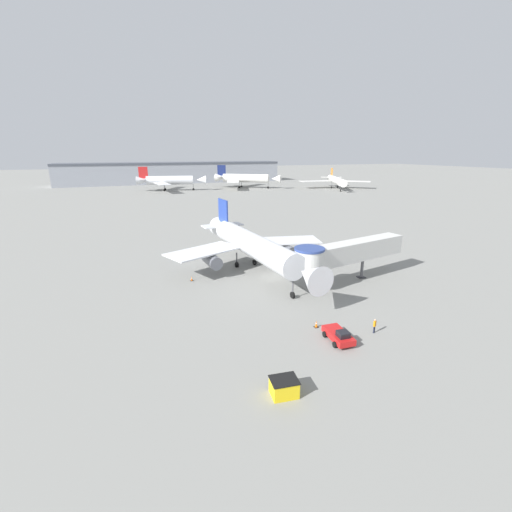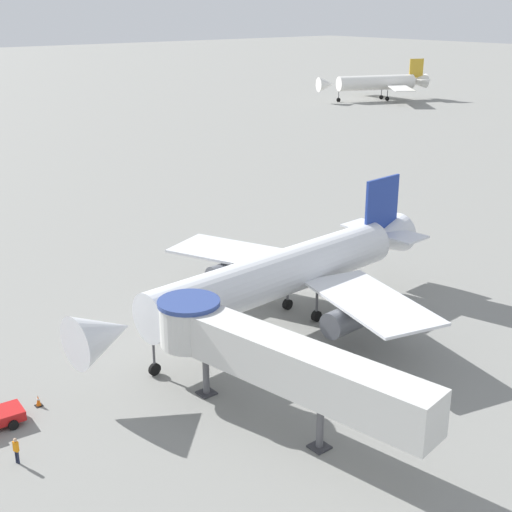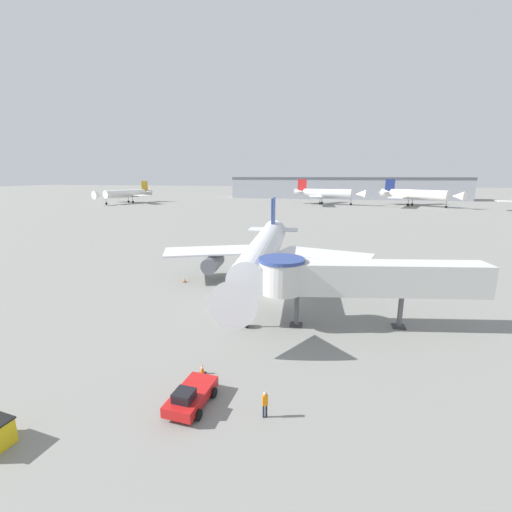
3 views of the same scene
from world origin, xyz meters
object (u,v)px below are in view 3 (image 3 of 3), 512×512
at_px(traffic_cone_near_nose, 202,369).
at_px(traffic_cone_apron_front, 190,405).
at_px(jet_bridge, 355,278).
at_px(pushback_tug_red, 191,396).
at_px(background_jet_red_tail, 326,194).
at_px(main_airplane, 264,252).
at_px(ground_crew_marshaller, 265,403).
at_px(background_jet_navy_tail, 416,195).
at_px(traffic_cone_port_wing, 185,280).
at_px(background_jet_gold_tail, 126,194).

bearing_deg(traffic_cone_near_nose, traffic_cone_apron_front, -80.29).
distance_m(jet_bridge, pushback_tug_red, 17.27).
relative_size(pushback_tug_red, traffic_cone_apron_front, 5.94).
distance_m(jet_bridge, background_jet_red_tail, 136.14).
relative_size(main_airplane, jet_bridge, 1.72).
bearing_deg(background_jet_red_tail, ground_crew_marshaller, -167.56).
relative_size(jet_bridge, background_jet_navy_tail, 0.59).
xyz_separation_m(traffic_cone_apron_front, background_jet_red_tail, (4.49, 149.87, 4.77)).
relative_size(jet_bridge, ground_crew_marshaller, 12.21).
bearing_deg(background_jet_red_tail, traffic_cone_apron_front, -169.26).
bearing_deg(jet_bridge, traffic_cone_near_nose, -146.05).
bearing_deg(traffic_cone_port_wing, background_jet_red_tail, 83.27).
xyz_separation_m(pushback_tug_red, background_jet_red_tail, (4.53, 149.55, 4.42)).
bearing_deg(jet_bridge, traffic_cone_port_wing, 146.05).
distance_m(ground_crew_marshaller, background_jet_red_tail, 149.62).
bearing_deg(traffic_cone_apron_front, background_jet_red_tail, 88.29).
xyz_separation_m(pushback_tug_red, background_jet_gold_tail, (-91.43, 136.23, 3.98)).
relative_size(pushback_tug_red, background_jet_navy_tail, 0.12).
relative_size(traffic_cone_port_wing, background_jet_gold_tail, 0.02).
height_order(pushback_tug_red, traffic_cone_port_wing, pushback_tug_red).
bearing_deg(pushback_tug_red, main_airplane, 95.44).
height_order(traffic_cone_apron_front, traffic_cone_port_wing, traffic_cone_port_wing).
height_order(main_airplane, jet_bridge, main_airplane).
distance_m(main_airplane, traffic_cone_near_nose, 20.81).
distance_m(pushback_tug_red, traffic_cone_near_nose, 3.41).
relative_size(pushback_tug_red, traffic_cone_near_nose, 5.22).
relative_size(ground_crew_marshaller, background_jet_navy_tail, 0.05).
distance_m(main_airplane, ground_crew_marshaller, 24.51).
height_order(traffic_cone_apron_front, traffic_cone_near_nose, traffic_cone_near_nose).
bearing_deg(background_jet_gold_tail, main_airplane, -30.04).
bearing_deg(background_jet_gold_tail, background_jet_red_tail, 28.85).
distance_m(pushback_tug_red, traffic_cone_port_wing, 24.89).
distance_m(jet_bridge, background_jet_navy_tail, 139.33).
height_order(background_jet_navy_tail, background_jet_red_tail, background_jet_navy_tail).
relative_size(jet_bridge, background_jet_gold_tail, 0.64).
height_order(jet_bridge, traffic_cone_near_nose, jet_bridge).
bearing_deg(background_jet_gold_tail, traffic_cone_near_nose, -34.70).
height_order(pushback_tug_red, ground_crew_marshaller, ground_crew_marshaller).
xyz_separation_m(background_jet_navy_tail, background_jet_red_tail, (-39.35, 0.89, -0.03)).
xyz_separation_m(traffic_cone_near_nose, ground_crew_marshaller, (5.08, -3.36, 0.58)).
height_order(main_airplane, background_jet_navy_tail, background_jet_navy_tail).
height_order(ground_crew_marshaller, background_jet_red_tail, background_jet_red_tail).
bearing_deg(traffic_cone_near_nose, pushback_tug_red, -80.18).
relative_size(ground_crew_marshaller, background_jet_gold_tail, 0.05).
distance_m(pushback_tug_red, background_jet_navy_tail, 155.07).
relative_size(pushback_tug_red, background_jet_red_tail, 0.12).
bearing_deg(traffic_cone_port_wing, traffic_cone_apron_front, -65.41).
height_order(jet_bridge, pushback_tug_red, jet_bridge).
bearing_deg(jet_bridge, main_airplane, 125.09).
distance_m(traffic_cone_apron_front, background_jet_gold_tail, 164.42).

